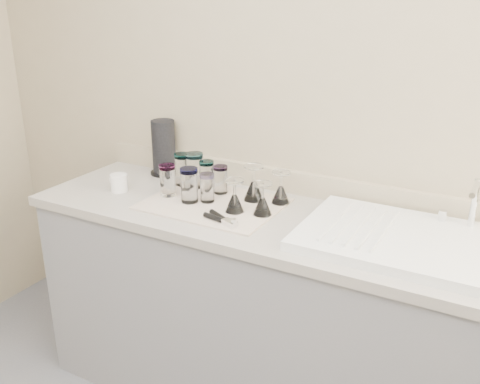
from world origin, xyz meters
The scene contains 17 objects.
counter_unit centered at (0.00, 1.20, 0.45)m, with size 2.06×0.62×0.90m.
sink_unit centered at (0.55, 1.20, 0.92)m, with size 0.82×0.50×0.22m.
dish_towel centered at (-0.28, 1.20, 0.90)m, with size 0.55×0.42×0.01m, color silver.
tumbler_teal centered at (-0.52, 1.32, 0.98)m, with size 0.07×0.07×0.15m.
tumbler_cyan centered at (-0.39, 1.33, 0.97)m, with size 0.06×0.06×0.13m.
tumbler_purple centered at (-0.31, 1.31, 0.97)m, with size 0.06×0.06×0.12m.
tumbler_magenta centered at (-0.50, 1.18, 0.98)m, with size 0.07×0.07×0.14m.
tumbler_blue centered at (-0.37, 1.16, 0.98)m, with size 0.07×0.07×0.15m.
tumbler_lavender centered at (-0.31, 1.20, 0.97)m, with size 0.06×0.06×0.12m.
tumbler_extra centered at (-0.45, 1.32, 0.99)m, with size 0.08×0.08×0.16m.
goblet_back_left centered at (-0.15, 1.31, 0.96)m, with size 0.08×0.08×0.15m.
goblet_back_right centered at (-0.04, 1.33, 0.95)m, with size 0.08×0.08×0.14m.
goblet_front_left centered at (-0.16, 1.16, 0.95)m, with size 0.08×0.08×0.13m.
goblet_front_right centered at (-0.05, 1.19, 0.95)m, with size 0.07×0.07×0.13m.
can_opener centered at (-0.15, 1.05, 0.92)m, with size 0.16×0.10×0.02m.
white_mug centered at (-0.73, 1.14, 0.94)m, with size 0.11×0.09×0.08m.
paper_towel_roll centered at (-0.70, 1.43, 1.03)m, with size 0.14×0.14×0.26m.
Camera 1 is at (0.81, -0.55, 1.73)m, focal length 40.00 mm.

